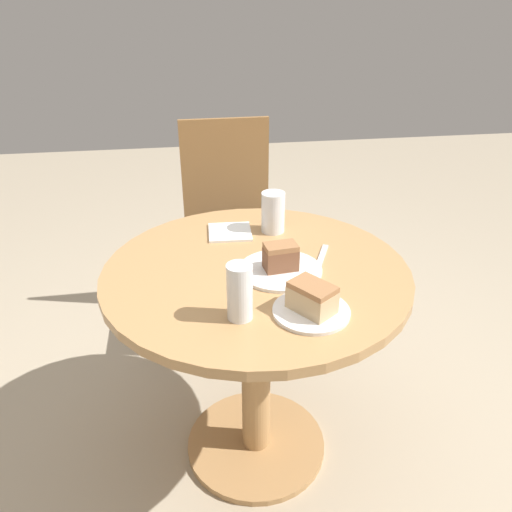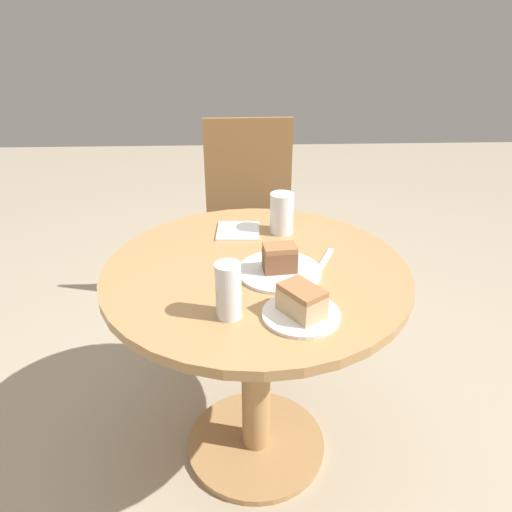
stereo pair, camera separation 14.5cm
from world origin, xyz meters
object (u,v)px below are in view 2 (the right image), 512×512
plate_near (279,271)px  glass_lemonade (228,293)px  plate_far (301,314)px  cake_slice_near (280,258)px  cake_slice_far (302,300)px  glass_water (282,216)px  chair (250,229)px

plate_near → glass_lemonade: (-0.14, -0.21, 0.06)m
plate_far → glass_lemonade: glass_lemonade is taller
plate_near → glass_lemonade: bearing=-124.5°
cake_slice_near → glass_lemonade: glass_lemonade is taller
plate_near → cake_slice_far: cake_slice_far is taller
plate_far → cake_slice_near: 0.23m
cake_slice_near → glass_water: bearing=84.2°
chair → glass_water: 0.65m
plate_near → glass_water: 0.28m
cake_slice_far → glass_water: size_ratio=0.99×
chair → plate_near: chair is taller
plate_far → glass_water: size_ratio=1.44×
cake_slice_far → glass_water: 0.50m
cake_slice_near → cake_slice_far: bearing=-80.4°
plate_far → glass_lemonade: 0.19m
cake_slice_near → cake_slice_far: 0.22m
cake_slice_far → cake_slice_near: bearing=99.6°
cake_slice_near → cake_slice_far: size_ratio=0.74×
glass_lemonade → glass_water: 0.52m
plate_near → plate_far: bearing=-80.4°
chair → cake_slice_far: 1.11m
plate_far → cake_slice_far: size_ratio=1.45×
plate_far → cake_slice_near: (-0.04, 0.22, 0.04)m
cake_slice_near → glass_water: 0.28m
plate_far → cake_slice_far: (-0.00, 0.00, 0.04)m
chair → plate_near: size_ratio=4.00×
cake_slice_far → glass_lemonade: bearing=177.1°
cake_slice_near → glass_water: glass_water is taller
plate_near → cake_slice_far: size_ratio=1.78×
glass_water → cake_slice_far: bearing=-89.0°
cake_slice_near → cake_slice_far: (0.04, -0.22, -0.00)m
plate_far → glass_lemonade: size_ratio=1.33×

